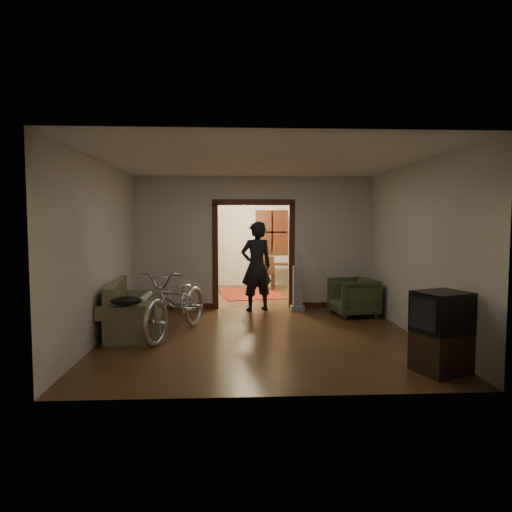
{
  "coord_description": "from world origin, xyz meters",
  "views": [
    {
      "loc": [
        -0.45,
        -8.94,
        1.85
      ],
      "look_at": [
        0.0,
        -0.3,
        1.2
      ],
      "focal_mm": 32.0,
      "sensor_mm": 36.0,
      "label": 1
    }
  ],
  "objects": [
    {
      "name": "jacket",
      "position": [
        -2.02,
        -2.16,
        0.68
      ],
      "size": [
        0.46,
        0.35,
        0.14
      ],
      "primitive_type": "ellipsoid",
      "color": "black",
      "rests_on": "sofa"
    },
    {
      "name": "partition_wall",
      "position": [
        0.0,
        0.75,
        1.4
      ],
      "size": [
        5.0,
        0.14,
        2.8
      ],
      "primitive_type": "cube",
      "color": "beige",
      "rests_on": "floor"
    },
    {
      "name": "person",
      "position": [
        0.05,
        0.45,
        0.93
      ],
      "size": [
        0.79,
        0.64,
        1.86
      ],
      "primitive_type": "imported",
      "rotation": [
        0.0,
        0.0,
        3.48
      ],
      "color": "black",
      "rests_on": "floor"
    },
    {
      "name": "chandelier",
      "position": [
        0.0,
        2.5,
        2.35
      ],
      "size": [
        0.24,
        0.24,
        0.24
      ],
      "primitive_type": "sphere",
      "color": "#FFE0A5",
      "rests_on": "ceiling"
    },
    {
      "name": "wall_left",
      "position": [
        -2.5,
        0.0,
        1.4
      ],
      "size": [
        0.02,
        8.5,
        2.8
      ],
      "primitive_type": "cube",
      "color": "beige",
      "rests_on": "floor"
    },
    {
      "name": "bicycle",
      "position": [
        -1.35,
        -1.54,
        0.55
      ],
      "size": [
        1.37,
        2.21,
        1.1
      ],
      "primitive_type": "imported",
      "rotation": [
        0.0,
        0.0,
        -0.33
      ],
      "color": "silver",
      "rests_on": "floor"
    },
    {
      "name": "globe",
      "position": [
        -1.38,
        3.67,
        1.94
      ],
      "size": [
        0.26,
        0.26,
        0.26
      ],
      "primitive_type": "sphere",
      "color": "#1E5972",
      "rests_on": "locker"
    },
    {
      "name": "rolled_paper",
      "position": [
        -1.97,
        -0.95,
        0.53
      ],
      "size": [
        0.11,
        0.86,
        0.11
      ],
      "primitive_type": "cylinder",
      "rotation": [
        1.57,
        0.0,
        0.0
      ],
      "color": "beige",
      "rests_on": "sofa"
    },
    {
      "name": "door_casing",
      "position": [
        0.0,
        0.75,
        1.1
      ],
      "size": [
        1.74,
        0.2,
        2.32
      ],
      "primitive_type": "cube",
      "color": "#3B190D",
      "rests_on": "floor"
    },
    {
      "name": "crt_tv",
      "position": [
        2.1,
        -3.57,
        0.75
      ],
      "size": [
        0.73,
        0.69,
        0.5
      ],
      "primitive_type": "cube",
      "rotation": [
        0.0,
        0.0,
        0.36
      ],
      "color": "black",
      "rests_on": "tv_stand"
    },
    {
      "name": "far_window",
      "position": [
        0.7,
        4.21,
        1.55
      ],
      "size": [
        0.98,
        0.06,
        1.28
      ],
      "primitive_type": "cube",
      "color": "black",
      "rests_on": "wall_back"
    },
    {
      "name": "wall_back",
      "position": [
        0.0,
        4.25,
        1.4
      ],
      "size": [
        5.0,
        0.02,
        2.8
      ],
      "primitive_type": "cube",
      "color": "beige",
      "rests_on": "floor"
    },
    {
      "name": "tv_stand",
      "position": [
        2.1,
        -3.57,
        0.26
      ],
      "size": [
        0.72,
        0.69,
        0.52
      ],
      "primitive_type": "cube",
      "rotation": [
        0.0,
        0.0,
        0.36
      ],
      "color": "black",
      "rests_on": "floor"
    },
    {
      "name": "ceiling",
      "position": [
        0.0,
        0.0,
        2.8
      ],
      "size": [
        5.0,
        8.5,
        0.01
      ],
      "primitive_type": "cube",
      "color": "white",
      "rests_on": "floor"
    },
    {
      "name": "light_switch",
      "position": [
        1.05,
        0.68,
        1.25
      ],
      "size": [
        0.08,
        0.01,
        0.12
      ],
      "primitive_type": "cube",
      "color": "silver",
      "rests_on": "partition_wall"
    },
    {
      "name": "oriental_rug",
      "position": [
        -0.01,
        2.65,
        0.01
      ],
      "size": [
        1.79,
        2.15,
        0.01
      ],
      "primitive_type": "cube",
      "rotation": [
        0.0,
        0.0,
        0.19
      ],
      "color": "maroon",
      "rests_on": "floor"
    },
    {
      "name": "desk",
      "position": [
        1.11,
        3.81,
        0.34
      ],
      "size": [
        1.0,
        0.72,
        0.67
      ],
      "primitive_type": "cube",
      "rotation": [
        0.0,
        0.0,
        0.25
      ],
      "color": "black",
      "rests_on": "floor"
    },
    {
      "name": "wall_right",
      "position": [
        2.5,
        0.0,
        1.4
      ],
      "size": [
        0.02,
        8.5,
        2.8
      ],
      "primitive_type": "cube",
      "color": "beige",
      "rests_on": "floor"
    },
    {
      "name": "locker",
      "position": [
        -1.38,
        3.67,
        0.81
      ],
      "size": [
        0.88,
        0.59,
        1.63
      ],
      "primitive_type": "cube",
      "rotation": [
        0.0,
        0.0,
        -0.18
      ],
      "color": "#212D1B",
      "rests_on": "floor"
    },
    {
      "name": "desk_chair",
      "position": [
        0.45,
        3.32,
        0.46
      ],
      "size": [
        0.42,
        0.42,
        0.93
      ],
      "primitive_type": "cube",
      "rotation": [
        0.0,
        0.0,
        -0.01
      ],
      "color": "black",
      "rests_on": "floor"
    },
    {
      "name": "vacuum",
      "position": [
        0.9,
        0.35,
        0.47
      ],
      "size": [
        0.31,
        0.26,
        0.94
      ],
      "primitive_type": "cube",
      "rotation": [
        0.0,
        0.0,
        0.1
      ],
      "color": "gray",
      "rests_on": "floor"
    },
    {
      "name": "sofa",
      "position": [
        -2.07,
        -1.25,
        0.43
      ],
      "size": [
        1.05,
        1.93,
        0.85
      ],
      "primitive_type": "cube",
      "rotation": [
        0.0,
        0.0,
        0.12
      ],
      "color": "#5F6141",
      "rests_on": "floor"
    },
    {
      "name": "floor",
      "position": [
        0.0,
        0.0,
        0.0
      ],
      "size": [
        5.0,
        8.5,
        0.01
      ],
      "primitive_type": "cube",
      "color": "#3B2412",
      "rests_on": "ground"
    },
    {
      "name": "armchair",
      "position": [
        1.92,
        -0.18,
        0.37
      ],
      "size": [
        0.93,
        0.91,
        0.75
      ],
      "primitive_type": "imported",
      "rotation": [
        0.0,
        0.0,
        -1.42
      ],
      "color": "#3F4A29",
      "rests_on": "floor"
    }
  ]
}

